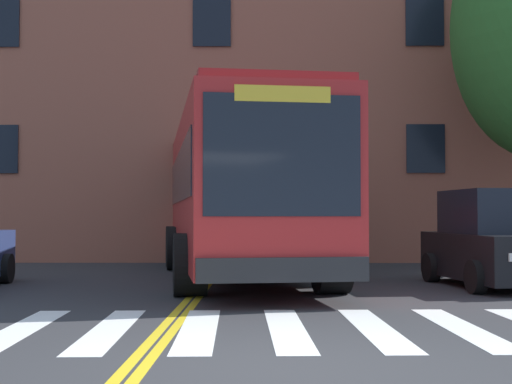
# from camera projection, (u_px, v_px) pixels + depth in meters

# --- Properties ---
(ground_plane) EXTENTS (120.00, 120.00, 0.00)m
(ground_plane) POSITION_uv_depth(u_px,v_px,m) (279.00, 369.00, 6.44)
(ground_plane) COLOR #303033
(crosswalk) EXTENTS (9.19, 3.69, 0.01)m
(crosswalk) POSITION_uv_depth(u_px,v_px,m) (287.00, 329.00, 8.69)
(crosswalk) COLOR white
(crosswalk) RESTS_ON ground
(lane_line_yellow_inner) EXTENTS (0.12, 36.00, 0.01)m
(lane_line_yellow_inner) POSITION_uv_depth(u_px,v_px,m) (225.00, 258.00, 22.70)
(lane_line_yellow_inner) COLOR gold
(lane_line_yellow_inner) RESTS_ON ground
(lane_line_yellow_outer) EXTENTS (0.12, 36.00, 0.01)m
(lane_line_yellow_outer) POSITION_uv_depth(u_px,v_px,m) (230.00, 258.00, 22.70)
(lane_line_yellow_outer) COLOR gold
(lane_line_yellow_outer) RESTS_ON ground
(city_bus) EXTENTS (4.24, 11.05, 3.56)m
(city_bus) POSITION_uv_depth(u_px,v_px,m) (239.00, 191.00, 15.68)
(city_bus) COLOR #B22323
(city_bus) RESTS_ON ground
(car_black_far_lane) EXTENTS (2.29, 3.79, 1.87)m
(car_black_far_lane) POSITION_uv_depth(u_px,v_px,m) (495.00, 243.00, 13.71)
(car_black_far_lane) COLOR black
(car_black_far_lane) RESTS_ON ground
(car_tan_behind_bus) EXTENTS (2.35, 4.15, 1.79)m
(car_tan_behind_bus) POSITION_uv_depth(u_px,v_px,m) (240.00, 230.00, 25.18)
(car_tan_behind_bus) COLOR tan
(car_tan_behind_bus) RESTS_ON ground
(building_facade) EXTENTS (30.71, 9.15, 13.10)m
(building_facade) POSITION_uv_depth(u_px,v_px,m) (221.00, 68.00, 25.08)
(building_facade) COLOR #9E5642
(building_facade) RESTS_ON ground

